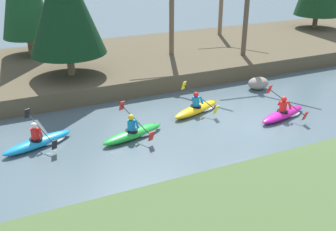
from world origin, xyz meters
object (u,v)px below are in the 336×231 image
kayaker_middle (198,108)px  kayaker_far_back (41,141)px  kayaker_trailing (135,132)px  boulder_midstream (258,83)px  kayaker_lead (284,113)px

kayaker_middle → kayaker_far_back: bearing=162.1°
kayaker_trailing → kayaker_far_back: same height
kayaker_middle → kayaker_far_back: (-6.85, -0.32, 0.00)m
kayaker_middle → boulder_midstream: (4.20, 1.32, 0.11)m
kayaker_trailing → boulder_midstream: (7.58, 2.43, 0.11)m
kayaker_far_back → kayaker_middle: bearing=-17.5°
boulder_midstream → kayaker_trailing: bearing=-162.2°
kayaker_lead → boulder_midstream: size_ratio=2.51×
kayaker_lead → kayaker_far_back: same height
kayaker_middle → boulder_midstream: size_ratio=2.47×
kayaker_middle → kayaker_lead: bearing=-53.5°
kayaker_middle → boulder_midstream: bearing=-3.2°
kayaker_far_back → boulder_midstream: kayaker_far_back is taller
kayaker_trailing → kayaker_lead: bearing=-23.8°
kayaker_middle → kayaker_trailing: (-3.38, -1.11, 0.00)m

